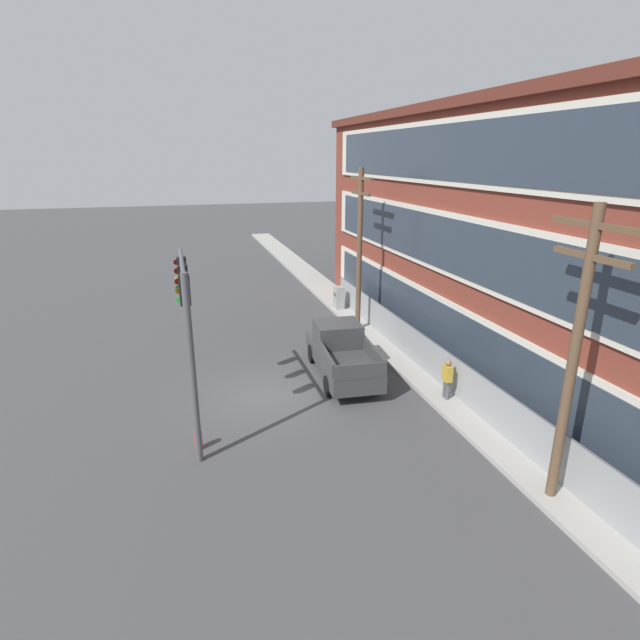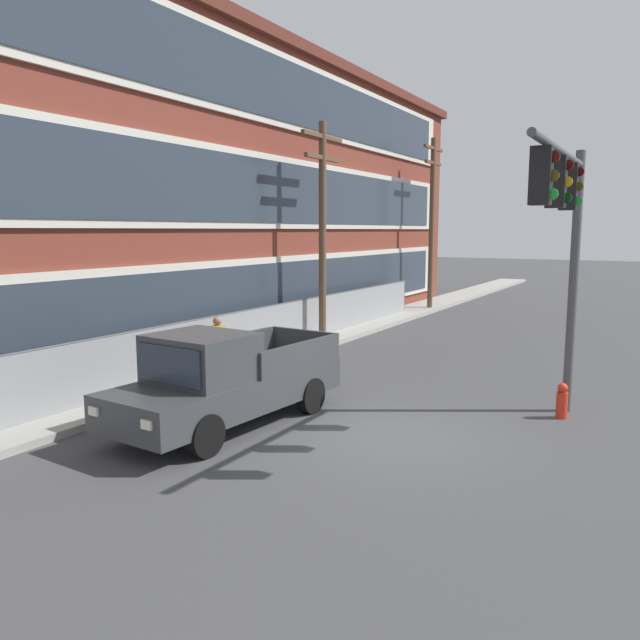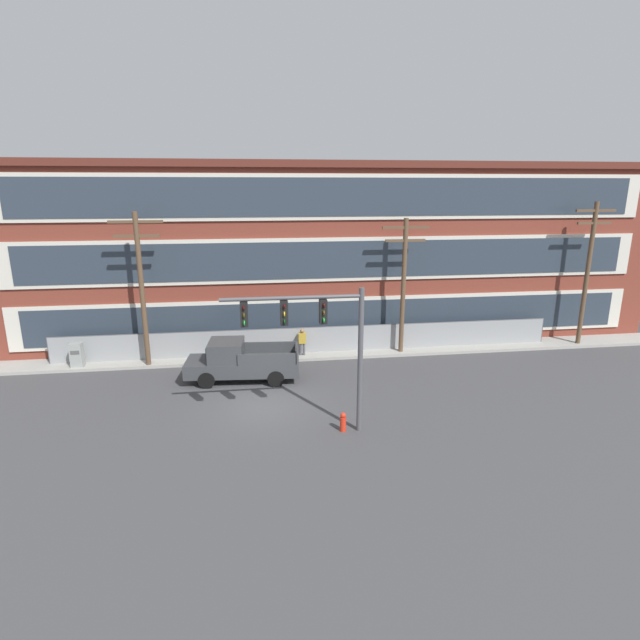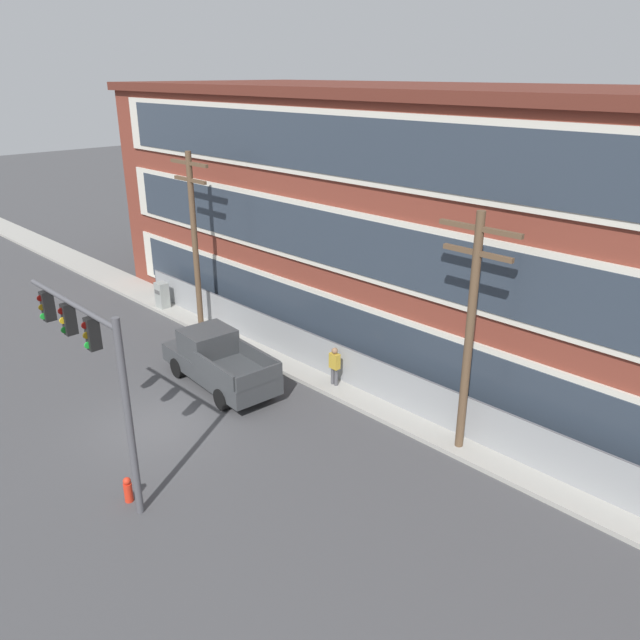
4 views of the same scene
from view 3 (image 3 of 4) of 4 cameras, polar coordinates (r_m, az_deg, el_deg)
ground_plane at (r=22.28m, az=-6.31°, el=-9.86°), size 160.00×160.00×0.00m
sidewalk_building_side at (r=28.39m, az=-6.77°, el=-4.13°), size 80.00×1.97×0.16m
brick_mill_building at (r=34.25m, az=0.48°, el=8.36°), size 39.93×12.23×10.73m
chain_link_fence at (r=28.45m, az=-0.94°, el=-2.37°), size 28.33×0.06×1.64m
traffic_signal_mast at (r=18.45m, az=-0.44°, el=-1.16°), size 5.27×0.43×5.74m
pickup_truck_dark_grey at (r=25.03m, az=-9.15°, el=-4.74°), size 5.68×2.43×2.04m
utility_pole_near_corner at (r=27.12m, az=-19.75°, el=3.97°), size 2.64×0.26×8.15m
utility_pole_midblock at (r=28.14m, az=9.53°, el=4.53°), size 2.62×0.26×7.70m
utility_pole_far_east at (r=33.14m, az=28.29°, el=5.21°), size 2.43×0.26×8.53m
electrical_cabinet at (r=29.14m, az=-26.02°, el=-3.75°), size 0.62×0.52×1.46m
pedestrian_near_cabinet at (r=27.92m, az=-2.04°, el=-2.43°), size 0.41×0.26×1.69m
fire_hydrant at (r=20.01m, az=2.65°, el=-11.57°), size 0.24×0.24×0.78m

